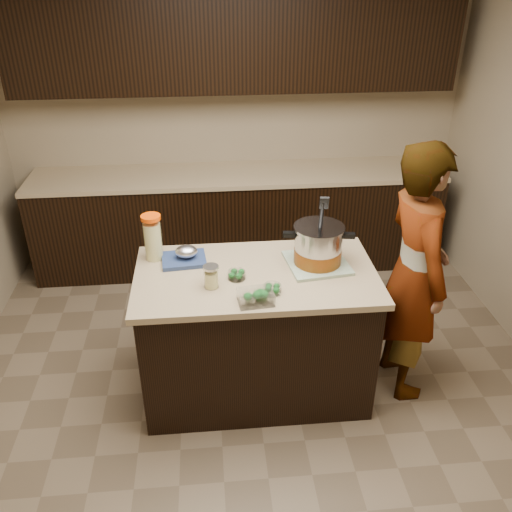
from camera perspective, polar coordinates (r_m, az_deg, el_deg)
The scene contains 13 objects.
ground_plane at distance 3.80m, azimuth 0.00°, elevation -13.49°, with size 4.00×4.00×0.00m, color brown.
room_shell at distance 2.92m, azimuth 0.00°, elevation 11.96°, with size 4.04×4.04×2.72m.
back_cabinets at distance 4.81m, azimuth -1.98°, elevation 9.39°, with size 3.60×0.63×2.33m.
island at distance 3.51m, azimuth 0.00°, elevation -8.09°, with size 1.46×0.81×0.90m.
dish_towel at distance 3.36m, azimuth 6.44°, elevation -0.74°, with size 0.36×0.36×0.02m, color #5E895C.
stock_pot at distance 3.31m, azimuth 6.55°, elevation 0.94°, with size 0.43×0.35×0.44m.
lemonade_pitcher at distance 3.41m, azimuth -10.80°, elevation 1.76°, with size 0.16×0.16×0.29m.
mason_jar at distance 3.11m, azimuth -4.74°, elevation -2.23°, with size 0.11×0.11×0.15m.
broccoli_tub_left at distance 3.20m, azimuth -2.06°, elevation -2.03°, with size 0.11×0.11×0.05m.
broccoli_tub_right at distance 3.07m, azimuth 1.74°, elevation -3.53°, with size 0.13×0.13×0.05m.
broccoli_tub_rect at distance 2.98m, azimuth -0.04°, elevation -4.39°, with size 0.21×0.16×0.07m.
blue_tray at distance 3.39m, azimuth -7.49°, elevation -0.05°, with size 0.29×0.24×0.10m.
person at distance 3.49m, azimuth 16.28°, elevation -1.81°, with size 0.62×0.41×1.70m, color gray.
Camera 1 is at (-0.26, -2.77, 2.60)m, focal length 38.00 mm.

